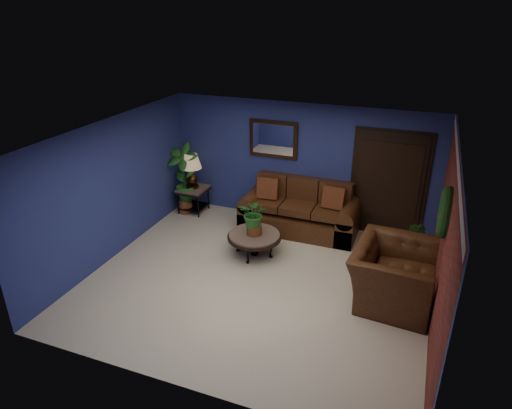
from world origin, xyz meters
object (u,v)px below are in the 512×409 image
at_px(sofa, 300,213).
at_px(side_chair, 305,204).
at_px(coffee_table, 254,237).
at_px(table_lamp, 191,167).
at_px(armchair, 394,275).
at_px(end_table, 193,193).

xyz_separation_m(sofa, side_chair, (0.08, 0.03, 0.22)).
distance_m(sofa, coffee_table, 1.40).
height_order(sofa, side_chair, sofa).
relative_size(table_lamp, armchair, 0.52).
xyz_separation_m(end_table, armchair, (4.45, -1.81, 0.02)).
distance_m(table_lamp, armchair, 4.84).
bearing_deg(side_chair, armchair, -56.56).
height_order(end_table, armchair, armchair).
bearing_deg(table_lamp, coffee_table, -33.36).
bearing_deg(armchair, end_table, 72.83).
bearing_deg(sofa, side_chair, 22.69).
relative_size(sofa, armchair, 1.65).
height_order(sofa, end_table, sofa).
distance_m(end_table, table_lamp, 0.61).
bearing_deg(armchair, sofa, 52.47).
distance_m(coffee_table, armchair, 2.57).
height_order(coffee_table, side_chair, side_chair).
bearing_deg(end_table, side_chair, 1.62).
distance_m(sofa, end_table, 2.44).
xyz_separation_m(sofa, table_lamp, (-2.43, -0.04, 0.70)).
distance_m(sofa, armchair, 2.73).
relative_size(end_table, table_lamp, 0.84).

